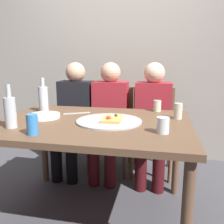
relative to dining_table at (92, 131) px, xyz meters
name	(u,v)px	position (x,y,z in m)	size (l,w,h in m)	color
ground_plane	(94,214)	(0.00, 0.00, -0.68)	(8.00, 8.00, 0.00)	#424247
back_wall	(123,51)	(0.00, 1.36, 0.62)	(6.00, 0.10, 2.60)	gray
dining_table	(92,131)	(0.00, 0.00, 0.00)	(1.39, 1.02, 0.76)	brown
pizza_tray	(109,121)	(0.12, 0.00, 0.08)	(0.46, 0.46, 0.01)	#ADADB2
pizza_slice_last	(112,119)	(0.14, 0.01, 0.10)	(0.14, 0.22, 0.05)	tan
wine_bottle	(43,99)	(-0.49, 0.22, 0.19)	(0.08, 0.08, 0.29)	#B2BCC1
beer_bottle	(10,112)	(-0.46, -0.28, 0.19)	(0.07, 0.07, 0.28)	#B2BCC1
tumbler_near	(163,125)	(0.49, -0.20, 0.13)	(0.08, 0.08, 0.10)	silver
tumbler_far	(157,106)	(0.45, 0.44, 0.13)	(0.07, 0.07, 0.10)	beige
wine_glass	(178,111)	(0.61, 0.19, 0.14)	(0.06, 0.06, 0.12)	beige
soda_can	(32,124)	(-0.25, -0.38, 0.14)	(0.07, 0.07, 0.12)	#337AC1
plate_stack	(44,116)	(-0.38, 0.02, 0.09)	(0.23, 0.23, 0.03)	white
table_knife	(77,113)	(-0.19, 0.21, 0.08)	(0.22, 0.02, 0.01)	#B7B7BC
chair_left	(79,121)	(-0.43, 0.91, -0.17)	(0.44, 0.44, 0.90)	brown
chair_middle	(112,122)	(-0.05, 0.91, -0.17)	(0.44, 0.44, 0.90)	brown
chair_right	(153,125)	(0.40, 0.91, -0.17)	(0.44, 0.44, 0.90)	brown
guest_in_sweater	(74,113)	(-0.43, 0.76, -0.04)	(0.36, 0.56, 1.17)	black
guest_in_beanie	(109,114)	(-0.05, 0.76, -0.04)	(0.36, 0.56, 1.17)	maroon
guest_by_wall	(153,116)	(0.40, 0.76, -0.04)	(0.36, 0.56, 1.17)	maroon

